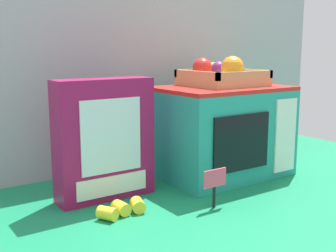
# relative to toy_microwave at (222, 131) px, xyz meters

# --- Properties ---
(ground_plane) EXTENTS (1.70, 1.70, 0.00)m
(ground_plane) POSITION_rel_toy_microwave_xyz_m (-0.14, 0.01, -0.14)
(ground_plane) COLOR #147A4C
(ground_plane) RESTS_ON ground
(display_back_panel) EXTENTS (1.61, 0.03, 0.62)m
(display_back_panel) POSITION_rel_toy_microwave_xyz_m (-0.14, 0.26, 0.17)
(display_back_panel) COLOR #A0A3A8
(display_back_panel) RESTS_ON ground
(toy_microwave) EXTENTS (0.40, 0.28, 0.28)m
(toy_microwave) POSITION_rel_toy_microwave_xyz_m (0.00, 0.00, 0.00)
(toy_microwave) COLOR teal
(toy_microwave) RESTS_ON ground
(food_groups_crate) EXTENTS (0.22, 0.22, 0.09)m
(food_groups_crate) POSITION_rel_toy_microwave_xyz_m (0.02, 0.03, 0.17)
(food_groups_crate) COLOR tan
(food_groups_crate) RESTS_ON toy_microwave
(cookie_set_box) EXTENTS (0.26, 0.08, 0.32)m
(cookie_set_box) POSITION_rel_toy_microwave_xyz_m (-0.40, 0.01, 0.02)
(cookie_set_box) COLOR #99144C
(cookie_set_box) RESTS_ON ground
(price_sign) EXTENTS (0.07, 0.01, 0.10)m
(price_sign) POSITION_rel_toy_microwave_xyz_m (-0.21, -0.21, -0.07)
(price_sign) COLOR black
(price_sign) RESTS_ON ground
(loose_toy_banana) EXTENTS (0.13, 0.06, 0.03)m
(loose_toy_banana) POSITION_rel_toy_microwave_xyz_m (-0.42, -0.12, -0.12)
(loose_toy_banana) COLOR yellow
(loose_toy_banana) RESTS_ON ground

